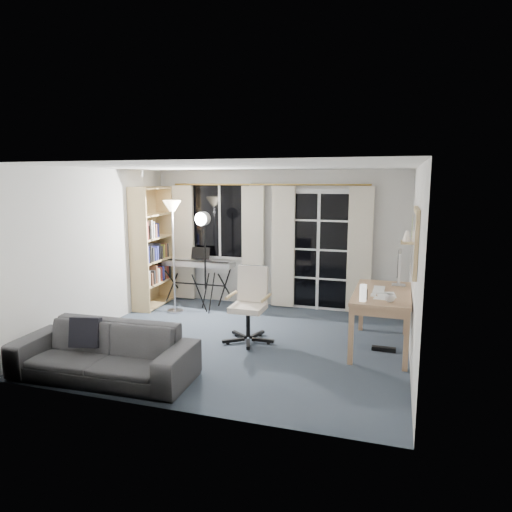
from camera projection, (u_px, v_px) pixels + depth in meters
The scene contains 17 objects.
floor at pixel (239, 342), 6.35m from camera, with size 4.50×4.00×0.02m, color #35404D.
window at pixel (220, 221), 8.27m from camera, with size 1.20×0.08×1.40m.
french_door at pixel (318, 251), 7.81m from camera, with size 1.32×0.09×2.11m.
curtains at pixel (267, 246), 7.98m from camera, with size 3.60×0.07×2.13m.
bookshelf at pixel (150, 250), 8.04m from camera, with size 0.38×1.00×2.11m.
torchiere_lamp at pixel (173, 223), 7.54m from camera, with size 0.39×0.39×1.90m.
keyboard_piano at pixel (198, 264), 8.23m from camera, with size 1.32×0.64×0.95m.
studio_light at pixel (203, 230), 7.57m from camera, with size 0.33×0.35×1.75m.
office_chair at pixel (251, 297), 6.36m from camera, with size 0.69×0.72×1.04m.
desk at pixel (382, 299), 6.01m from camera, with size 0.74×1.45×0.77m.
monitor at pixel (399, 265), 6.31m from camera, with size 0.19×0.56×0.48m.
desk_clutter at pixel (376, 308), 5.82m from camera, with size 0.46×0.87×0.98m.
mug at pixel (390, 297), 5.48m from camera, with size 0.13×0.10×0.13m, color silver.
wall_mirror at pixel (415, 241), 5.11m from camera, with size 0.04×0.94×0.74m.
framed_print at pixel (414, 228), 5.94m from camera, with size 0.03×0.42×0.32m.
wall_shelf at pixel (407, 238), 6.47m from camera, with size 0.16×0.30×0.18m.
sofa at pixel (103, 343), 5.14m from camera, with size 2.08×0.68×0.81m.
Camera 1 is at (2.03, -5.72, 2.22)m, focal length 32.00 mm.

